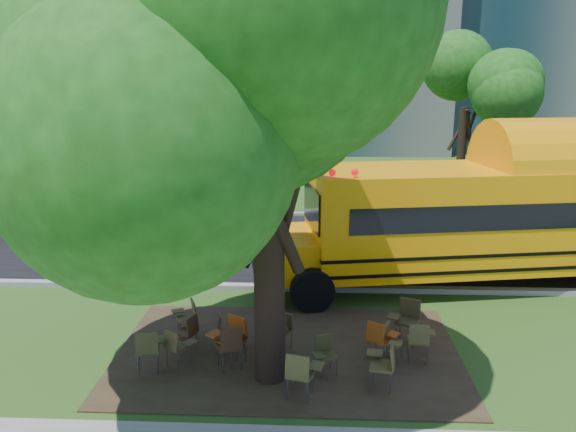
{
  "coord_description": "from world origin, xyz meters",
  "views": [
    {
      "loc": [
        1.48,
        -11.01,
        5.6
      ],
      "look_at": [
        0.84,
        3.07,
        2.02
      ],
      "focal_mm": 35.0,
      "sensor_mm": 36.0,
      "label": 1
    }
  ],
  "objects_px": {
    "chair_8": "(188,329)",
    "chair_14": "(407,316)",
    "bg_car_red": "(78,212)",
    "chair_12": "(390,339)",
    "chair_4": "(301,371)",
    "chair_9": "(188,315)",
    "chair_0": "(149,347)",
    "chair_15": "(282,327)",
    "chair_1": "(177,344)",
    "chair_11": "(275,329)",
    "main_tree": "(268,106)",
    "black_car": "(143,249)",
    "chair_3": "(232,335)",
    "chair_10": "(225,328)",
    "chair_6": "(385,361)",
    "chair_2": "(231,343)",
    "chair_7": "(379,336)",
    "chair_5": "(325,351)",
    "school_bus": "(524,216)",
    "chair_13": "(420,338)"
  },
  "relations": [
    {
      "from": "chair_8",
      "to": "chair_14",
      "type": "relative_size",
      "value": 0.84
    },
    {
      "from": "bg_car_red",
      "to": "chair_12",
      "type": "bearing_deg",
      "value": -150.53
    },
    {
      "from": "chair_4",
      "to": "chair_9",
      "type": "distance_m",
      "value": 3.42
    },
    {
      "from": "chair_0",
      "to": "chair_8",
      "type": "bearing_deg",
      "value": 43.13
    },
    {
      "from": "chair_0",
      "to": "chair_15",
      "type": "bearing_deg",
      "value": 9.55
    },
    {
      "from": "chair_1",
      "to": "bg_car_red",
      "type": "xyz_separation_m",
      "value": [
        -5.96,
        9.66,
        0.21
      ]
    },
    {
      "from": "chair_4",
      "to": "chair_12",
      "type": "bearing_deg",
      "value": 55.67
    },
    {
      "from": "chair_11",
      "to": "chair_8",
      "type": "bearing_deg",
      "value": 126.14
    },
    {
      "from": "chair_11",
      "to": "main_tree",
      "type": "bearing_deg",
      "value": -143.51
    },
    {
      "from": "chair_12",
      "to": "chair_9",
      "type": "bearing_deg",
      "value": -76.55
    },
    {
      "from": "main_tree",
      "to": "chair_4",
      "type": "xyz_separation_m",
      "value": [
        0.6,
        -0.69,
        -4.52
      ]
    },
    {
      "from": "bg_car_red",
      "to": "black_car",
      "type": "bearing_deg",
      "value": -157.08
    },
    {
      "from": "chair_3",
      "to": "chair_8",
      "type": "height_order",
      "value": "chair_3"
    },
    {
      "from": "chair_10",
      "to": "bg_car_red",
      "type": "bearing_deg",
      "value": -156.63
    },
    {
      "from": "chair_3",
      "to": "chair_10",
      "type": "bearing_deg",
      "value": -31.71
    },
    {
      "from": "chair_0",
      "to": "bg_car_red",
      "type": "bearing_deg",
      "value": 103.64
    },
    {
      "from": "chair_0",
      "to": "chair_1",
      "type": "height_order",
      "value": "chair_0"
    },
    {
      "from": "chair_6",
      "to": "chair_9",
      "type": "height_order",
      "value": "chair_6"
    },
    {
      "from": "chair_9",
      "to": "chair_1",
      "type": "bearing_deg",
      "value": 159.51
    },
    {
      "from": "chair_9",
      "to": "chair_14",
      "type": "height_order",
      "value": "chair_14"
    },
    {
      "from": "chair_2",
      "to": "chair_12",
      "type": "distance_m",
      "value": 3.14
    },
    {
      "from": "chair_7",
      "to": "chair_9",
      "type": "bearing_deg",
      "value": -156.49
    },
    {
      "from": "chair_2",
      "to": "chair_1",
      "type": "bearing_deg",
      "value": 153.01
    },
    {
      "from": "chair_9",
      "to": "chair_15",
      "type": "xyz_separation_m",
      "value": [
        2.05,
        -0.42,
        -0.04
      ]
    },
    {
      "from": "chair_12",
      "to": "chair_2",
      "type": "bearing_deg",
      "value": -55.88
    },
    {
      "from": "chair_5",
      "to": "chair_7",
      "type": "distance_m",
      "value": 1.24
    },
    {
      "from": "chair_12",
      "to": "chair_15",
      "type": "xyz_separation_m",
      "value": [
        -2.18,
        0.45,
        -0.0
      ]
    },
    {
      "from": "chair_3",
      "to": "chair_7",
      "type": "distance_m",
      "value": 2.94
    },
    {
      "from": "school_bus",
      "to": "black_car",
      "type": "bearing_deg",
      "value": 168.45
    },
    {
      "from": "chair_4",
      "to": "chair_12",
      "type": "height_order",
      "value": "chair_4"
    },
    {
      "from": "chair_7",
      "to": "chair_6",
      "type": "bearing_deg",
      "value": -56.04
    },
    {
      "from": "chair_9",
      "to": "chair_13",
      "type": "distance_m",
      "value": 4.9
    },
    {
      "from": "chair_10",
      "to": "chair_15",
      "type": "bearing_deg",
      "value": 83.16
    },
    {
      "from": "main_tree",
      "to": "chair_7",
      "type": "xyz_separation_m",
      "value": [
        2.13,
        0.82,
        -4.57
      ]
    },
    {
      "from": "chair_7",
      "to": "chair_11",
      "type": "relative_size",
      "value": 0.88
    },
    {
      "from": "chair_6",
      "to": "black_car",
      "type": "xyz_separation_m",
      "value": [
        -6.25,
        6.06,
        0.1
      ]
    },
    {
      "from": "chair_3",
      "to": "chair_12",
      "type": "height_order",
      "value": "chair_3"
    },
    {
      "from": "chair_13",
      "to": "bg_car_red",
      "type": "height_order",
      "value": "bg_car_red"
    },
    {
      "from": "main_tree",
      "to": "chair_13",
      "type": "relative_size",
      "value": 10.14
    },
    {
      "from": "chair_1",
      "to": "chair_2",
      "type": "height_order",
      "value": "chair_2"
    },
    {
      "from": "chair_0",
      "to": "chair_11",
      "type": "distance_m",
      "value": 2.5
    },
    {
      "from": "chair_1",
      "to": "chair_7",
      "type": "bearing_deg",
      "value": 39.79
    },
    {
      "from": "chair_1",
      "to": "chair_14",
      "type": "relative_size",
      "value": 0.83
    },
    {
      "from": "chair_11",
      "to": "chair_13",
      "type": "relative_size",
      "value": 1.11
    },
    {
      "from": "main_tree",
      "to": "school_bus",
      "type": "relative_size",
      "value": 0.65
    },
    {
      "from": "chair_12",
      "to": "chair_14",
      "type": "xyz_separation_m",
      "value": [
        0.47,
        0.86,
        0.11
      ]
    },
    {
      "from": "chair_15",
      "to": "bg_car_red",
      "type": "xyz_separation_m",
      "value": [
        -7.95,
        8.77,
        0.22
      ]
    },
    {
      "from": "chair_4",
      "to": "chair_6",
      "type": "relative_size",
      "value": 1.02
    },
    {
      "from": "chair_14",
      "to": "chair_15",
      "type": "xyz_separation_m",
      "value": [
        -2.65,
        -0.41,
        -0.11
      ]
    },
    {
      "from": "chair_15",
      "to": "main_tree",
      "type": "bearing_deg",
      "value": 120.03
    }
  ]
}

